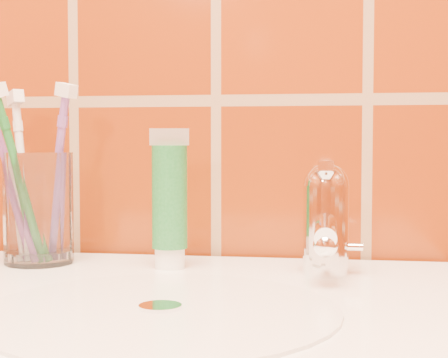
# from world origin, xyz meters

# --- Properties ---
(glass_tumbler) EXTENTS (0.10, 0.10, 0.13)m
(glass_tumbler) POSITION_xyz_m (-0.19, 1.11, 0.91)
(glass_tumbler) COLOR white
(glass_tumbler) RESTS_ON pedestal_sink
(toothpaste_tube) EXTENTS (0.04, 0.04, 0.16)m
(toothpaste_tube) POSITION_xyz_m (-0.04, 1.10, 0.92)
(toothpaste_tube) COLOR white
(toothpaste_tube) RESTS_ON pedestal_sink
(faucet) EXTENTS (0.05, 0.11, 0.12)m
(faucet) POSITION_xyz_m (0.14, 1.09, 0.91)
(faucet) COLOR white
(faucet) RESTS_ON pedestal_sink
(toothbrush_0) EXTENTS (0.12, 0.13, 0.22)m
(toothbrush_0) POSITION_xyz_m (-0.20, 1.08, 0.95)
(toothbrush_0) COLOR #1C6B2B
(toothbrush_0) RESTS_ON glass_tumbler
(toothbrush_1) EXTENTS (0.10, 0.09, 0.22)m
(toothbrush_1) POSITION_xyz_m (-0.17, 1.11, 0.95)
(toothbrush_1) COLOR #7B4BA1
(toothbrush_1) RESTS_ON glass_tumbler
(toothbrush_2) EXTENTS (0.11, 0.10, 0.22)m
(toothbrush_2) POSITION_xyz_m (-0.22, 1.09, 0.95)
(toothbrush_2) COLOR #7F4391
(toothbrush_2) RESTS_ON glass_tumbler
(toothbrush_3) EXTENTS (0.10, 0.10, 0.21)m
(toothbrush_3) POSITION_xyz_m (-0.22, 1.12, 0.95)
(toothbrush_3) COLOR white
(toothbrush_3) RESTS_ON glass_tumbler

